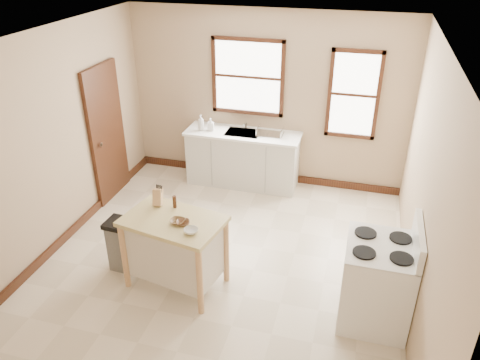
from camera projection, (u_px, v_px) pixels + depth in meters
name	position (u px, v px, depth m)	size (l,w,h in m)	color
floor	(220.00, 264.00, 6.00)	(5.00, 5.00, 0.00)	beige
ceiling	(215.00, 42.00, 4.68)	(5.00, 5.00, 0.00)	white
wall_back	(266.00, 100.00, 7.47)	(4.50, 0.04, 2.80)	tan
wall_left	(48.00, 146.00, 5.87)	(0.04, 5.00, 2.80)	tan
wall_right	(426.00, 193.00, 4.81)	(0.04, 5.00, 2.80)	tan
window_main	(248.00, 77.00, 7.35)	(1.17, 0.06, 1.22)	#34160E
window_side	(354.00, 95.00, 7.04)	(0.77, 0.06, 1.37)	#34160E
door_left	(107.00, 134.00, 7.13)	(0.06, 0.90, 2.10)	#34160E
baseboard_back	(264.00, 175.00, 8.07)	(4.50, 0.04, 0.12)	#34160E
baseboard_left	(68.00, 234.00, 6.50)	(0.04, 5.00, 0.12)	#34160E
sink_counter	(243.00, 158.00, 7.73)	(1.86, 0.62, 0.92)	beige
faucet	(246.00, 122.00, 7.61)	(0.03, 0.03, 0.22)	silver
soap_bottle_a	(201.00, 123.00, 7.54)	(0.10, 0.10, 0.26)	#B2B2B2
soap_bottle_b	(211.00, 124.00, 7.55)	(0.09, 0.09, 0.20)	#B2B2B2
dish_rack	(270.00, 132.00, 7.40)	(0.41, 0.31, 0.10)	silver
kitchen_island	(176.00, 252.00, 5.48)	(1.12, 0.71, 0.92)	tan
knife_block	(158.00, 197.00, 5.50)	(0.10, 0.10, 0.20)	#DEAD74
pepper_grinder	(175.00, 202.00, 5.46)	(0.04, 0.04, 0.15)	#3C1F10
bowl_a	(178.00, 221.00, 5.19)	(0.16, 0.16, 0.04)	brown
bowl_b	(183.00, 223.00, 5.17)	(0.15, 0.15, 0.04)	brown
bowl_c	(191.00, 231.00, 5.02)	(0.16, 0.16, 0.05)	silver
trash_bin	(123.00, 245.00, 5.80)	(0.35, 0.30, 0.68)	#5A5957
gas_stove	(378.00, 273.00, 4.91)	(0.77, 0.78, 1.23)	white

